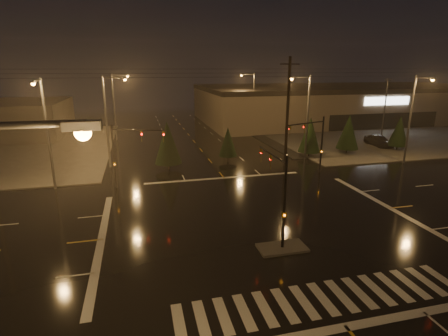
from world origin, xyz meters
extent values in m
plane|color=black|center=(0.00, 0.00, 0.00)|extent=(140.00, 140.00, 0.00)
cube|color=#42403B|center=(30.00, 30.00, 0.06)|extent=(36.00, 36.00, 0.12)
cube|color=#42403B|center=(0.00, -4.00, 0.07)|extent=(3.00, 1.60, 0.15)
cube|color=beige|center=(0.00, -9.00, 0.01)|extent=(15.00, 2.60, 0.01)
cube|color=beige|center=(0.00, -11.00, 0.01)|extent=(16.00, 0.50, 0.01)
cube|color=beige|center=(0.00, 11.00, 0.01)|extent=(16.00, 0.50, 0.01)
cube|color=black|center=(35.00, 28.00, 0.04)|extent=(50.00, 24.00, 0.08)
cube|color=#756753|center=(35.00, 46.00, 3.50)|extent=(60.00, 28.00, 7.00)
cube|color=black|center=(35.00, 46.00, 6.80)|extent=(60.20, 28.20, 0.80)
cube|color=white|center=(35.00, 31.90, 5.20)|extent=(9.00, 0.20, 1.40)
cube|color=black|center=(35.00, 31.95, 1.60)|extent=(22.00, 0.15, 2.80)
cylinder|color=black|center=(0.00, -4.00, 3.00)|extent=(0.18, 0.18, 6.00)
cylinder|color=black|center=(0.00, -1.75, 5.50)|extent=(0.12, 4.50, 0.12)
imported|color=#594707|center=(0.00, 0.27, 5.45)|extent=(0.16, 0.20, 1.00)
cube|color=#594707|center=(0.00, -4.00, 2.30)|extent=(0.25, 0.18, 0.35)
cylinder|color=black|center=(10.50, 10.50, 3.00)|extent=(0.18, 0.18, 6.00)
cylinder|color=black|center=(8.15, 9.64, 5.50)|extent=(4.74, 1.82, 0.12)
imported|color=#594707|center=(6.04, 8.88, 5.45)|extent=(0.24, 0.22, 1.00)
cube|color=#594707|center=(10.50, 10.50, 2.30)|extent=(0.25, 0.18, 0.35)
cylinder|color=black|center=(-10.50, 10.50, 3.00)|extent=(0.18, 0.18, 6.00)
cylinder|color=black|center=(-8.15, 9.64, 5.50)|extent=(4.74, 1.82, 0.12)
imported|color=#594707|center=(-6.04, 8.88, 5.45)|extent=(0.24, 0.22, 1.00)
cube|color=#594707|center=(-10.50, 10.50, 2.30)|extent=(0.25, 0.18, 0.35)
cylinder|color=#38383A|center=(-10.30, -15.00, 9.80)|extent=(2.40, 0.14, 0.14)
cube|color=#38383A|center=(-9.20, -15.00, 9.75)|extent=(0.70, 0.30, 0.18)
sphere|color=orange|center=(-9.20, -15.00, 9.62)|extent=(0.32, 0.32, 0.32)
cylinder|color=#38383A|center=(-11.50, 18.00, 5.00)|extent=(0.24, 0.24, 10.00)
cylinder|color=#38383A|center=(-10.30, 18.00, 9.80)|extent=(2.40, 0.14, 0.14)
cube|color=#38383A|center=(-9.20, 18.00, 9.75)|extent=(0.70, 0.30, 0.18)
sphere|color=orange|center=(-9.20, 18.00, 9.62)|extent=(0.32, 0.32, 0.32)
cylinder|color=#38383A|center=(-11.50, 34.00, 5.00)|extent=(0.24, 0.24, 10.00)
cylinder|color=#38383A|center=(-10.30, 34.00, 9.80)|extent=(2.40, 0.14, 0.14)
cube|color=#38383A|center=(-9.20, 34.00, 9.75)|extent=(0.70, 0.30, 0.18)
sphere|color=orange|center=(-9.20, 34.00, 9.62)|extent=(0.32, 0.32, 0.32)
cylinder|color=#38383A|center=(11.50, 16.00, 5.00)|extent=(0.24, 0.24, 10.00)
cylinder|color=#38383A|center=(10.30, 16.00, 9.80)|extent=(2.40, 0.14, 0.14)
cube|color=#38383A|center=(9.20, 16.00, 9.75)|extent=(0.70, 0.30, 0.18)
sphere|color=orange|center=(9.20, 16.00, 9.62)|extent=(0.32, 0.32, 0.32)
cylinder|color=#38383A|center=(11.50, 36.00, 5.00)|extent=(0.24, 0.24, 10.00)
cylinder|color=#38383A|center=(10.30, 36.00, 9.80)|extent=(2.40, 0.14, 0.14)
cube|color=#38383A|center=(9.20, 36.00, 9.75)|extent=(0.70, 0.30, 0.18)
sphere|color=orange|center=(9.20, 36.00, 9.62)|extent=(0.32, 0.32, 0.32)
cylinder|color=#38383A|center=(-16.00, 11.50, 5.00)|extent=(0.24, 0.24, 10.00)
cylinder|color=#38383A|center=(-16.00, 10.30, 9.80)|extent=(0.14, 2.40, 0.14)
cube|color=#38383A|center=(-16.00, 9.20, 9.75)|extent=(0.30, 0.70, 0.18)
sphere|color=orange|center=(-16.00, 9.20, 9.62)|extent=(0.32, 0.32, 0.32)
cylinder|color=#38383A|center=(22.00, 11.50, 5.00)|extent=(0.24, 0.24, 10.00)
cylinder|color=#38383A|center=(22.00, 10.30, 9.80)|extent=(0.14, 2.40, 0.14)
cube|color=#38383A|center=(22.00, 9.20, 9.75)|extent=(0.30, 0.70, 0.18)
sphere|color=orange|center=(22.00, 9.20, 9.62)|extent=(0.32, 0.32, 0.32)
cylinder|color=black|center=(8.00, 14.00, 6.00)|extent=(0.32, 0.32, 12.00)
cube|color=black|center=(8.00, 14.00, 11.20)|extent=(2.20, 0.12, 0.12)
cylinder|color=black|center=(12.47, 16.92, 0.35)|extent=(0.18, 0.18, 0.70)
cone|color=black|center=(12.47, 16.92, 2.84)|extent=(2.74, 2.74, 4.29)
cylinder|color=black|center=(18.12, 17.37, 0.35)|extent=(0.18, 0.18, 0.70)
cone|color=black|center=(18.12, 17.37, 2.89)|extent=(2.80, 2.80, 4.38)
cylinder|color=black|center=(25.84, 17.37, 0.35)|extent=(0.18, 0.18, 0.70)
cone|color=black|center=(25.84, 17.37, 2.69)|extent=(2.55, 2.55, 3.99)
cylinder|color=black|center=(-5.17, 15.60, 0.35)|extent=(0.18, 0.18, 0.70)
cone|color=black|center=(-5.17, 15.60, 3.01)|extent=(2.95, 2.95, 4.62)
cylinder|color=black|center=(2.03, 17.25, 0.35)|extent=(0.18, 0.18, 0.70)
cone|color=black|center=(2.03, 17.25, 2.41)|extent=(2.19, 2.19, 3.41)
imported|color=black|center=(25.04, 20.18, 0.85)|extent=(2.20, 5.06, 1.70)
camera|label=1|loc=(-8.18, -21.97, 10.79)|focal=28.00mm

